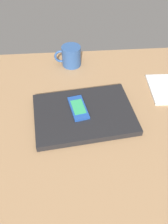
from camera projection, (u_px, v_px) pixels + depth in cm
name	position (u px, v px, depth cm)	size (l,w,h in cm)	color
desk_surface	(104.00, 120.00, 78.47)	(120.00, 80.00, 3.00)	#9E7751
laptop_closed	(84.00, 114.00, 76.91)	(31.91, 22.57, 2.09)	black
cell_phone_on_laptop	(78.00, 108.00, 76.76)	(6.83, 11.51, 1.02)	#1E479E
notepad	(168.00, 89.00, 86.58)	(12.94, 16.24, 0.80)	white
coffee_mug	(71.00, 56.00, 94.81)	(10.69, 7.62, 8.15)	#2D518C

